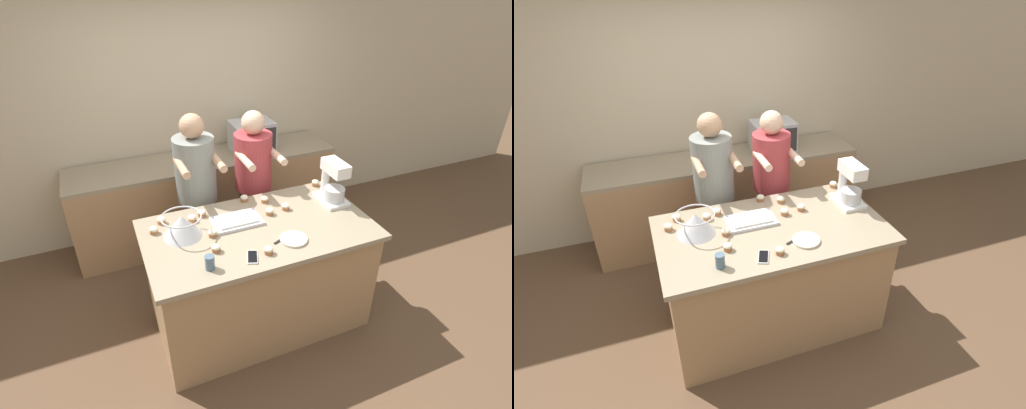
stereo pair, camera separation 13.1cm
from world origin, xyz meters
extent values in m
plane|color=brown|center=(0.00, 0.00, 0.00)|extent=(16.00, 16.00, 0.00)
cube|color=beige|center=(0.00, 1.77, 1.35)|extent=(10.00, 0.06, 2.70)
cube|color=#A87F56|center=(0.00, 0.00, 0.45)|extent=(1.68, 0.90, 0.90)
cube|color=gray|center=(0.00, 0.00, 0.92)|extent=(1.75, 0.96, 0.04)
cube|color=#A87F56|center=(0.00, 1.42, 0.45)|extent=(2.80, 0.60, 0.90)
cube|color=gray|center=(0.00, 1.42, 0.92)|extent=(2.80, 0.60, 0.04)
cylinder|color=brown|center=(-0.27, 0.75, 0.43)|extent=(0.28, 0.28, 0.87)
cylinder|color=gray|center=(-0.27, 0.75, 1.15)|extent=(0.35, 0.35, 0.57)
sphere|color=tan|center=(-0.27, 0.75, 1.54)|extent=(0.21, 0.21, 0.21)
cylinder|color=tan|center=(-0.42, 0.58, 1.28)|extent=(0.06, 0.34, 0.06)
cylinder|color=tan|center=(-0.12, 0.58, 1.28)|extent=(0.06, 0.34, 0.06)
cylinder|color=#33384C|center=(0.27, 0.75, 0.43)|extent=(0.27, 0.27, 0.87)
cylinder|color=#A8383D|center=(0.27, 0.75, 1.13)|extent=(0.34, 0.34, 0.53)
sphere|color=#DBB293|center=(0.27, 0.75, 1.50)|extent=(0.21, 0.21, 0.21)
cylinder|color=#DBB293|center=(0.12, 0.58, 1.24)|extent=(0.06, 0.34, 0.06)
cylinder|color=#DBB293|center=(0.41, 0.58, 1.24)|extent=(0.06, 0.34, 0.06)
cube|color=white|center=(0.73, 0.13, 0.96)|extent=(0.20, 0.30, 0.03)
cylinder|color=white|center=(0.73, 0.25, 1.09)|extent=(0.07, 0.07, 0.24)
cube|color=white|center=(0.73, 0.12, 1.26)|extent=(0.13, 0.26, 0.10)
cylinder|color=#BCBCC1|center=(0.73, 0.10, 1.03)|extent=(0.17, 0.17, 0.11)
cone|color=#BCBCC1|center=(-0.55, 0.12, 1.03)|extent=(0.29, 0.29, 0.17)
torus|color=#BCBCC1|center=(-0.55, 0.12, 1.11)|extent=(0.30, 0.30, 0.01)
cube|color=silver|center=(-0.13, 0.13, 0.96)|extent=(0.38, 0.24, 0.02)
cube|color=white|center=(-0.13, 0.13, 0.98)|extent=(0.31, 0.19, 0.02)
cube|color=#B7B7BC|center=(0.53, 1.42, 1.10)|extent=(0.45, 0.32, 0.32)
cube|color=black|center=(0.49, 1.25, 1.10)|extent=(0.31, 0.01, 0.26)
cube|color=#2D2D2D|center=(0.69, 1.25, 1.10)|extent=(0.09, 0.01, 0.26)
cube|color=silver|center=(-0.18, -0.32, 0.95)|extent=(0.12, 0.16, 0.01)
cube|color=black|center=(-0.18, -0.32, 0.96)|extent=(0.10, 0.14, 0.00)
cylinder|color=slate|center=(-0.48, -0.31, 1.00)|extent=(0.07, 0.07, 0.10)
cylinder|color=beige|center=(0.17, -0.25, 0.95)|extent=(0.20, 0.20, 0.02)
cube|color=#BCBCC1|center=(0.16, -0.18, 0.95)|extent=(0.14, 0.07, 0.01)
cube|color=black|center=(0.06, -0.22, 0.95)|extent=(0.08, 0.05, 0.01)
cylinder|color=#9E6038|center=(-0.35, 0.03, 0.96)|extent=(0.06, 0.06, 0.03)
ellipsoid|color=beige|center=(-0.35, 0.03, 0.98)|extent=(0.06, 0.06, 0.04)
cylinder|color=#9E6038|center=(0.16, 0.14, 0.96)|extent=(0.06, 0.06, 0.03)
ellipsoid|color=beige|center=(0.16, 0.14, 0.98)|extent=(0.06, 0.06, 0.04)
cylinder|color=#9E6038|center=(0.31, 0.16, 0.96)|extent=(0.06, 0.06, 0.03)
ellipsoid|color=beige|center=(0.31, 0.16, 0.98)|extent=(0.06, 0.06, 0.04)
cylinder|color=#9E6038|center=(-0.75, 0.24, 0.96)|extent=(0.06, 0.06, 0.03)
ellipsoid|color=beige|center=(-0.75, 0.24, 0.98)|extent=(0.06, 0.06, 0.04)
cylinder|color=#9E6038|center=(0.05, 0.41, 0.96)|extent=(0.06, 0.06, 0.03)
ellipsoid|color=beige|center=(0.05, 0.41, 0.98)|extent=(0.06, 0.06, 0.04)
cylinder|color=#9E6038|center=(-0.39, -0.16, 0.96)|extent=(0.06, 0.06, 0.03)
ellipsoid|color=beige|center=(-0.39, -0.16, 0.98)|extent=(0.06, 0.06, 0.04)
cylinder|color=#9E6038|center=(0.20, 0.33, 0.96)|extent=(0.06, 0.06, 0.03)
ellipsoid|color=beige|center=(0.20, 0.33, 0.98)|extent=(0.06, 0.06, 0.04)
cylinder|color=#9E6038|center=(-0.06, -0.32, 0.96)|extent=(0.06, 0.06, 0.03)
ellipsoid|color=beige|center=(-0.06, -0.32, 0.98)|extent=(0.06, 0.06, 0.04)
cylinder|color=#9E6038|center=(-0.67, 0.35, 0.96)|extent=(0.06, 0.06, 0.03)
ellipsoid|color=beige|center=(-0.67, 0.35, 0.98)|extent=(0.06, 0.06, 0.04)
cylinder|color=#9E6038|center=(0.74, 0.42, 0.96)|extent=(0.06, 0.06, 0.03)
ellipsoid|color=beige|center=(0.74, 0.42, 0.98)|extent=(0.06, 0.06, 0.04)
cylinder|color=#9E6038|center=(-0.35, 0.33, 0.96)|extent=(0.06, 0.06, 0.03)
ellipsoid|color=beige|center=(-0.35, 0.33, 0.98)|extent=(0.06, 0.06, 0.04)
cylinder|color=#9E6038|center=(-0.44, 0.28, 0.96)|extent=(0.06, 0.06, 0.03)
ellipsoid|color=beige|center=(-0.44, 0.28, 0.98)|extent=(0.06, 0.06, 0.04)
camera|label=1|loc=(-1.00, -2.31, 2.66)|focal=28.00mm
camera|label=2|loc=(-0.87, -2.36, 2.66)|focal=28.00mm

